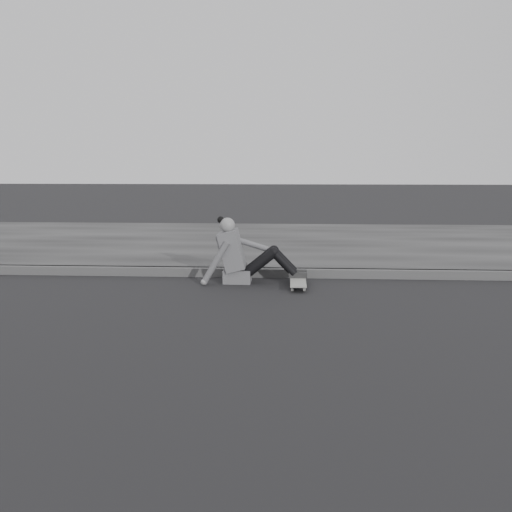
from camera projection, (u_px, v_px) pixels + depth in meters
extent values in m
cube|color=#454545|center=(488.00, 275.00, 7.75)|extent=(24.00, 0.16, 0.12)
cube|color=#313131|center=(433.00, 244.00, 10.73)|extent=(24.00, 6.00, 0.12)
cylinder|color=gray|center=(292.00, 289.00, 7.03)|extent=(0.03, 0.05, 0.05)
cylinder|color=gray|center=(304.00, 289.00, 7.02)|extent=(0.03, 0.05, 0.05)
cylinder|color=gray|center=(292.00, 281.00, 7.55)|extent=(0.03, 0.05, 0.05)
cylinder|color=gray|center=(303.00, 281.00, 7.54)|extent=(0.03, 0.05, 0.05)
cube|color=#2A2A2C|center=(298.00, 287.00, 7.02)|extent=(0.16, 0.04, 0.03)
cube|color=#2A2A2C|center=(298.00, 279.00, 7.54)|extent=(0.16, 0.04, 0.03)
cube|color=gray|center=(298.00, 281.00, 7.28)|extent=(0.20, 0.78, 0.02)
cube|color=#57575A|center=(238.00, 275.00, 7.57)|extent=(0.36, 0.34, 0.18)
cube|color=#57575A|center=(232.00, 250.00, 7.52)|extent=(0.37, 0.40, 0.57)
cube|color=#57575A|center=(222.00, 241.00, 7.51)|extent=(0.14, 0.30, 0.20)
cylinder|color=gray|center=(228.00, 232.00, 7.48)|extent=(0.09, 0.09, 0.08)
sphere|color=gray|center=(227.00, 225.00, 7.47)|extent=(0.20, 0.20, 0.20)
sphere|color=black|center=(221.00, 220.00, 7.48)|extent=(0.09, 0.09, 0.09)
cylinder|color=black|center=(261.00, 262.00, 7.43)|extent=(0.43, 0.13, 0.39)
cylinder|color=black|center=(262.00, 260.00, 7.61)|extent=(0.43, 0.13, 0.39)
cylinder|color=black|center=(284.00, 263.00, 7.41)|extent=(0.35, 0.11, 0.36)
cylinder|color=black|center=(284.00, 261.00, 7.59)|extent=(0.35, 0.11, 0.36)
sphere|color=black|center=(274.00, 252.00, 7.40)|extent=(0.13, 0.13, 0.13)
sphere|color=black|center=(274.00, 250.00, 7.58)|extent=(0.13, 0.13, 0.13)
cube|color=#282828|center=(298.00, 275.00, 7.43)|extent=(0.24, 0.08, 0.07)
cube|color=#282828|center=(298.00, 272.00, 7.60)|extent=(0.24, 0.08, 0.07)
cylinder|color=#57575A|center=(215.00, 263.00, 7.35)|extent=(0.38, 0.08, 0.58)
sphere|color=gray|center=(204.00, 282.00, 7.38)|extent=(0.08, 0.08, 0.08)
cylinder|color=#57575A|center=(251.00, 244.00, 7.65)|extent=(0.48, 0.08, 0.21)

